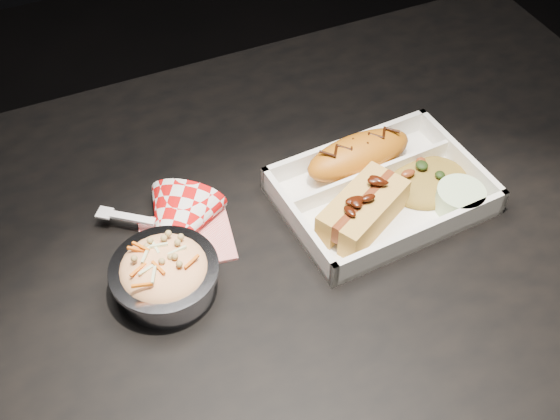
% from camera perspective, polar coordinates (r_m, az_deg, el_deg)
% --- Properties ---
extents(dining_table, '(1.20, 0.80, 0.75)m').
position_cam_1_polar(dining_table, '(0.91, -0.11, -7.02)').
color(dining_table, black).
rests_on(dining_table, ground).
extents(food_tray, '(0.26, 0.20, 0.04)m').
position_cam_1_polar(food_tray, '(0.90, 8.16, 1.28)').
color(food_tray, white).
rests_on(food_tray, dining_table).
extents(fried_pastry, '(0.15, 0.07, 0.05)m').
position_cam_1_polar(fried_pastry, '(0.91, 6.42, 4.48)').
color(fried_pastry, '#C36A13').
rests_on(fried_pastry, food_tray).
extents(hotdog, '(0.13, 0.11, 0.06)m').
position_cam_1_polar(hotdog, '(0.85, 6.78, 0.15)').
color(hotdog, gold).
rests_on(hotdog, food_tray).
extents(fried_rice_mound, '(0.12, 0.10, 0.03)m').
position_cam_1_polar(fried_rice_mound, '(0.91, 12.04, 2.73)').
color(fried_rice_mound, olive).
rests_on(fried_rice_mound, food_tray).
extents(cupcake_liner, '(0.06, 0.06, 0.03)m').
position_cam_1_polar(cupcake_liner, '(0.90, 14.39, 0.86)').
color(cupcake_liner, beige).
rests_on(cupcake_liner, food_tray).
extents(foil_coleslaw_cup, '(0.12, 0.12, 0.07)m').
position_cam_1_polar(foil_coleslaw_cup, '(0.79, -9.35, -5.12)').
color(foil_coleslaw_cup, silver).
rests_on(foil_coleslaw_cup, dining_table).
extents(napkin_fork, '(0.16, 0.15, 0.10)m').
position_cam_1_polar(napkin_fork, '(0.85, -8.52, -1.44)').
color(napkin_fork, red).
rests_on(napkin_fork, dining_table).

